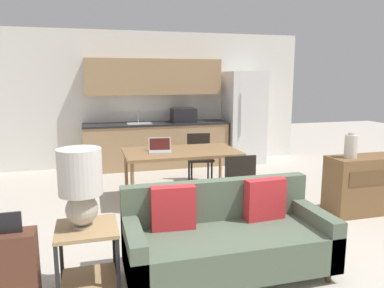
{
  "coord_description": "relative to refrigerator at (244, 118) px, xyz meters",
  "views": [
    {
      "loc": [
        -1.31,
        -3.04,
        1.79
      ],
      "look_at": [
        -0.04,
        1.5,
        0.95
      ],
      "focal_mm": 35.0,
      "sensor_mm": 36.0,
      "label": 1
    }
  ],
  "objects": [
    {
      "name": "ground_plane",
      "position": [
        -1.86,
        -4.24,
        -0.95
      ],
      "size": [
        20.0,
        20.0,
        0.0
      ],
      "primitive_type": "plane",
      "color": "beige"
    },
    {
      "name": "wall_back",
      "position": [
        -1.87,
        0.39,
        0.4
      ],
      "size": [
        6.4,
        0.07,
        2.7
      ],
      "color": "silver",
      "rests_on": "ground_plane"
    },
    {
      "name": "kitchen_counter",
      "position": [
        -1.85,
        0.09,
        -0.11
      ],
      "size": [
        2.86,
        0.65,
        2.15
      ],
      "color": "tan",
      "rests_on": "ground_plane"
    },
    {
      "name": "refrigerator",
      "position": [
        0.0,
        0.0,
        0.0
      ],
      "size": [
        0.77,
        0.72,
        1.91
      ],
      "color": "white",
      "rests_on": "ground_plane"
    },
    {
      "name": "dining_table",
      "position": [
        -1.89,
        -2.11,
        -0.27
      ],
      "size": [
        1.64,
        0.94,
        0.74
      ],
      "color": "olive",
      "rests_on": "ground_plane"
    },
    {
      "name": "couch",
      "position": [
        -2.0,
        -4.25,
        -0.62
      ],
      "size": [
        1.84,
        0.8,
        0.83
      ],
      "color": "#3D2D1E",
      "rests_on": "ground_plane"
    },
    {
      "name": "side_table",
      "position": [
        -3.22,
        -4.28,
        -0.56
      ],
      "size": [
        0.49,
        0.49,
        0.59
      ],
      "color": "tan",
      "rests_on": "ground_plane"
    },
    {
      "name": "table_lamp",
      "position": [
        -3.25,
        -4.27,
        0.01
      ],
      "size": [
        0.35,
        0.35,
        0.65
      ],
      "color": "#B2A893",
      "rests_on": "side_table"
    },
    {
      "name": "credenza",
      "position": [
        0.3,
        -3.27,
        -0.57
      ],
      "size": [
        0.96,
        0.43,
        0.77
      ],
      "color": "brown",
      "rests_on": "ground_plane"
    },
    {
      "name": "vase",
      "position": [
        0.06,
        -3.28,
        -0.03
      ],
      "size": [
        0.16,
        0.16,
        0.33
      ],
      "color": "beige",
      "rests_on": "credenza"
    },
    {
      "name": "dining_chair_near_right",
      "position": [
        -1.37,
        -2.96,
        -0.48
      ],
      "size": [
        0.43,
        0.43,
        0.84
      ],
      "rotation": [
        0.0,
        0.0,
        3.11
      ],
      "color": "black",
      "rests_on": "ground_plane"
    },
    {
      "name": "dining_chair_far_right",
      "position": [
        -1.36,
        -1.27,
        -0.48
      ],
      "size": [
        0.47,
        0.47,
        0.84
      ],
      "rotation": [
        0.0,
        0.0,
        -0.14
      ],
      "color": "black",
      "rests_on": "ground_plane"
    },
    {
      "name": "laptop",
      "position": [
        -2.2,
        -2.1,
        -0.16
      ],
      "size": [
        0.35,
        0.3,
        0.2
      ],
      "rotation": [
        0.0,
        0.0,
        -0.15
      ],
      "color": "#B7BABC",
      "rests_on": "dining_table"
    },
    {
      "name": "suitcase",
      "position": [
        -3.82,
        -4.39,
        -0.62
      ],
      "size": [
        0.45,
        0.22,
        0.81
      ],
      "color": "brown",
      "rests_on": "ground_plane"
    }
  ]
}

